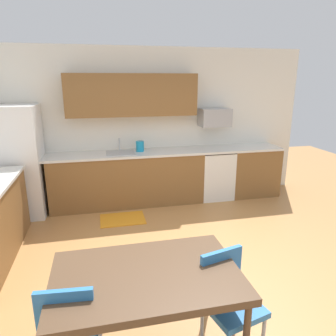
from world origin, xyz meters
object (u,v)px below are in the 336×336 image
dining_table (147,280)px  kettle (140,147)px  refrigerator (17,162)px  chair_far_side (70,322)px  oven_range (214,173)px  microwave (215,117)px  chair_near_table (228,296)px

dining_table → kettle: size_ratio=7.00×
refrigerator → kettle: (1.98, 0.13, 0.13)m
dining_table → kettle: kettle is taller
dining_table → chair_far_side: (-0.56, -0.07, -0.20)m
kettle → dining_table: bearing=-97.0°
oven_range → kettle: bearing=177.9°
refrigerator → kettle: refrigerator is taller
kettle → chair_far_side: bearing=-106.0°
microwave → kettle: 1.46m
chair_far_side → microwave: bearing=55.6°
oven_range → dining_table: (-1.78, -3.25, 0.25)m
chair_near_table → dining_table: bearing=174.8°
refrigerator → microwave: refrigerator is taller
dining_table → oven_range: bearing=61.3°
refrigerator → chair_far_side: bearing=-72.6°
chair_far_side → kettle: 3.55m
chair_far_side → refrigerator: bearing=107.4°
refrigerator → chair_near_table: (2.22, -3.23, -0.39)m
oven_range → chair_near_table: size_ratio=1.07×
dining_table → chair_far_side: chair_far_side is taller
dining_table → chair_far_side: 0.60m
dining_table → chair_far_side: size_ratio=1.65×
kettle → microwave: bearing=2.1°
chair_far_side → kettle: (0.97, 3.38, 0.52)m
chair_near_table → chair_far_side: bearing=-179.3°
microwave → dining_table: (-1.78, -3.35, -0.78)m
microwave → dining_table: size_ratio=0.39×
chair_far_side → kettle: size_ratio=4.25×
oven_range → chair_near_table: 3.50m
kettle → oven_range: bearing=-2.1°
dining_table → kettle: 3.34m
oven_range → kettle: 1.49m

